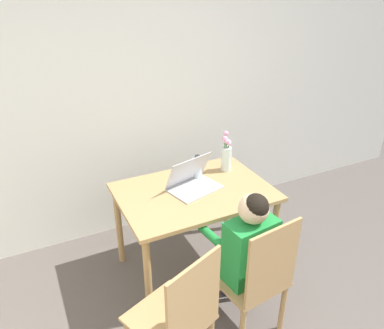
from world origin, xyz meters
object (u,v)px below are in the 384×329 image
laptop (192,181)px  flower_vase (226,155)px  chair_spare (178,319)px  chair_occupied (256,279)px  water_bottle (197,168)px  person_seated (245,245)px

laptop → flower_vase: (0.37, 0.13, 0.08)m
chair_spare → chair_occupied: bearing=165.2°
chair_spare → water_bottle: bearing=-143.3°
chair_spare → laptop: laptop is taller
chair_spare → person_seated: size_ratio=0.88×
flower_vase → water_bottle: 0.27m
chair_occupied → water_bottle: size_ratio=4.75×
laptop → water_bottle: 0.15m
chair_occupied → flower_vase: bearing=-115.7°
chair_spare → person_seated: person_seated is taller
chair_spare → flower_vase: (0.86, 0.97, 0.40)m
person_seated → laptop: bearing=-92.9°
person_seated → laptop: person_seated is taller
person_seated → laptop: (-0.05, 0.65, 0.14)m
chair_occupied → chair_spare: 0.56m
chair_occupied → person_seated: size_ratio=0.88×
chair_occupied → flower_vase: flower_vase is taller
person_seated → laptop: 0.67m
water_bottle → person_seated: bearing=-94.1°
chair_spare → laptop: bearing=-141.9°
chair_spare → person_seated: 0.60m
person_seated → flower_vase: (0.32, 0.78, 0.22)m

